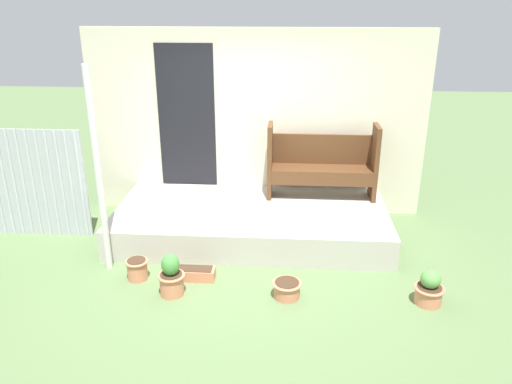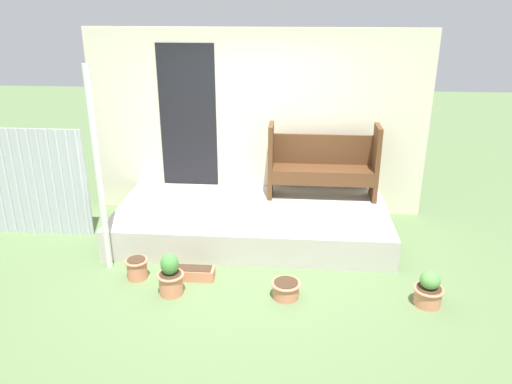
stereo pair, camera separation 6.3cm
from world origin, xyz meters
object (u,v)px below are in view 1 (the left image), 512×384
at_px(flower_pot_middle, 171,277).
at_px(flower_pot_far_right, 429,289).
at_px(bench, 322,161).
at_px(flower_pot_left, 137,268).
at_px(planter_box_rect, 193,273).
at_px(flower_pot_right, 287,288).
at_px(support_post, 98,174).

relative_size(flower_pot_middle, flower_pot_far_right, 1.24).
relative_size(bench, flower_pot_left, 5.63).
distance_m(bench, flower_pot_left, 2.82).
xyz_separation_m(flower_pot_middle, planter_box_rect, (0.17, 0.32, -0.14)).
bearing_deg(bench, flower_pot_right, -102.79).
bearing_deg(support_post, bench, 30.38).
distance_m(support_post, bench, 2.94).
bearing_deg(flower_pot_middle, flower_pot_left, 148.49).
xyz_separation_m(bench, planter_box_rect, (-1.49, -1.65, -0.82)).
distance_m(support_post, planter_box_rect, 1.52).
relative_size(support_post, flower_pot_left, 9.01).
relative_size(flower_pot_left, flower_pot_far_right, 0.68).
bearing_deg(flower_pot_left, planter_box_rect, 3.80).
distance_m(flower_pot_left, planter_box_rect, 0.63).
xyz_separation_m(bench, flower_pot_far_right, (1.03, -1.97, -0.72)).
bearing_deg(planter_box_rect, support_post, 170.34).
xyz_separation_m(support_post, planter_box_rect, (1.03, -0.18, -1.11)).
relative_size(flower_pot_far_right, planter_box_rect, 0.79).
bearing_deg(support_post, flower_pot_middle, -30.00).
xyz_separation_m(support_post, bench, (2.52, 1.48, -0.28)).
bearing_deg(flower_pot_right, planter_box_rect, 164.38).
xyz_separation_m(support_post, flower_pot_far_right, (3.55, -0.49, -1.01)).
bearing_deg(flower_pot_left, flower_pot_middle, -31.51).
bearing_deg(support_post, flower_pot_right, -12.71).
distance_m(flower_pot_left, flower_pot_right, 1.70).
distance_m(support_post, flower_pot_right, 2.39).
xyz_separation_m(flower_pot_right, flower_pot_far_right, (1.46, -0.02, 0.07)).
distance_m(flower_pot_right, planter_box_rect, 1.10).
xyz_separation_m(flower_pot_right, planter_box_rect, (-1.05, 0.29, -0.04)).
height_order(bench, flower_pot_right, bench).
xyz_separation_m(flower_pot_middle, flower_pot_far_right, (2.69, 0.01, -0.04)).
bearing_deg(flower_pot_right, bench, 77.41).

